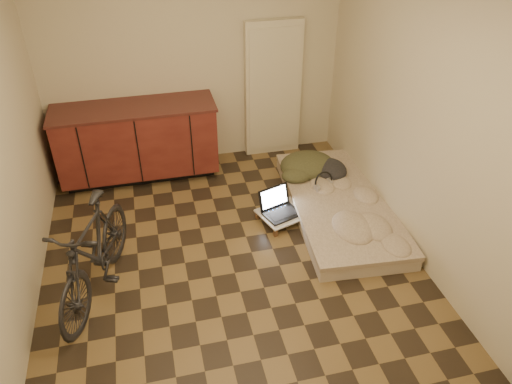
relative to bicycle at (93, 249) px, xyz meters
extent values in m
cube|color=brown|center=(1.20, 0.19, -0.49)|extent=(3.50, 4.00, 0.00)
cube|color=beige|center=(1.20, 2.19, 0.81)|extent=(3.50, 0.00, 2.60)
cube|color=beige|center=(1.20, -1.81, 0.81)|extent=(3.50, 0.00, 2.60)
cube|color=beige|center=(-0.55, 0.19, 0.81)|extent=(0.00, 4.00, 2.60)
cube|color=beige|center=(2.95, 0.19, 0.81)|extent=(0.00, 4.00, 2.60)
cube|color=black|center=(0.45, 1.93, -0.44)|extent=(1.70, 0.48, 0.10)
cube|color=#531B17|center=(0.45, 1.89, 0.00)|extent=(1.80, 0.60, 0.78)
cube|color=#4B1F1B|center=(0.45, 1.89, 0.40)|extent=(1.84, 0.62, 0.03)
cube|color=beige|center=(2.15, 2.13, 0.36)|extent=(0.70, 0.10, 1.70)
imported|color=black|center=(0.00, 0.00, 0.00)|extent=(0.93, 1.58, 0.98)
cube|color=#BEAE98|center=(2.50, 0.62, -0.43)|extent=(1.14, 2.14, 0.13)
cube|color=beige|center=(2.50, 0.62, -0.34)|extent=(1.17, 2.16, 0.05)
cube|color=brown|center=(1.72, 0.38, -0.45)|extent=(0.04, 0.04, 0.09)
cube|color=brown|center=(1.61, 0.72, -0.45)|extent=(0.04, 0.04, 0.09)
cube|color=brown|center=(2.27, 0.56, -0.45)|extent=(0.04, 0.04, 0.09)
cube|color=brown|center=(2.16, 0.90, -0.45)|extent=(0.04, 0.04, 0.09)
cube|color=silver|center=(1.94, 0.64, -0.39)|extent=(0.74, 0.59, 0.02)
cube|color=black|center=(1.84, 0.58, -0.37)|extent=(0.43, 0.36, 0.02)
cube|color=black|center=(1.79, 0.73, -0.25)|extent=(0.37, 0.18, 0.23)
cube|color=white|center=(1.79, 0.73, -0.25)|extent=(0.31, 0.15, 0.19)
ellipsoid|color=white|center=(2.14, 0.62, -0.37)|extent=(0.11, 0.12, 0.04)
camera|label=1|loc=(0.58, -3.45, 2.75)|focal=35.00mm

